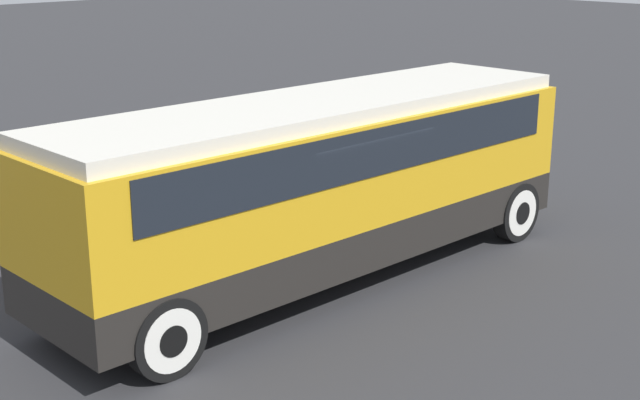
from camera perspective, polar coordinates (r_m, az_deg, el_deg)
ground_plane at (r=14.48m, az=0.00°, el=-5.02°), size 120.00×120.00×0.00m
tour_bus at (r=13.99m, az=0.28°, el=1.85°), size 9.49×2.51×2.94m
parked_car_near at (r=19.78m, az=-7.32°, el=2.95°), size 4.06×1.98×1.43m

